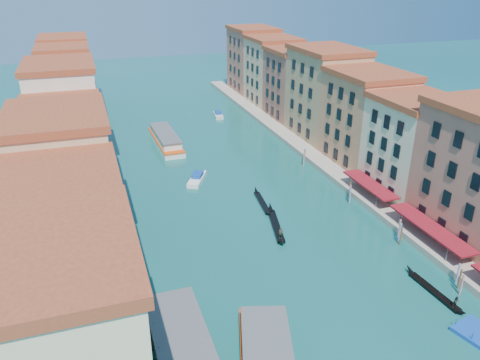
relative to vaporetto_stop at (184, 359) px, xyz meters
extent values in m
cube|color=beige|center=(-10.00, -4.00, 7.56)|extent=(12.00, 16.00, 18.00)
cube|color=brown|center=(-10.00, -4.00, 17.06)|extent=(12.80, 16.40, 1.00)
cube|color=#D7BF82|center=(-10.00, 11.50, 7.06)|extent=(12.00, 15.00, 17.00)
cube|color=brown|center=(-10.00, 11.50, 16.06)|extent=(12.80, 15.40, 1.00)
cube|color=tan|center=(-10.00, 27.50, 8.06)|extent=(12.00, 17.00, 19.00)
cube|color=brown|center=(-10.00, 27.50, 18.06)|extent=(12.80, 17.40, 1.00)
cube|color=tan|center=(-10.00, 43.00, 6.81)|extent=(12.00, 14.00, 16.50)
cube|color=brown|center=(-10.00, 43.00, 15.56)|extent=(12.80, 14.40, 1.00)
cube|color=beige|center=(-10.00, 59.00, 8.56)|extent=(12.00, 18.00, 20.00)
cube|color=brown|center=(-10.00, 59.00, 19.06)|extent=(12.80, 18.40, 1.00)
cube|color=tan|center=(-10.00, 76.00, 7.31)|extent=(12.00, 16.00, 17.50)
cube|color=brown|center=(-10.00, 76.00, 16.56)|extent=(12.80, 16.40, 1.00)
cube|color=tan|center=(-10.00, 91.50, 7.81)|extent=(12.00, 15.00, 18.50)
cube|color=brown|center=(-10.00, 91.50, 17.56)|extent=(12.80, 15.40, 1.00)
cube|color=beige|center=(-10.00, 107.50, 8.06)|extent=(12.00, 17.00, 19.00)
cube|color=brown|center=(-10.00, 107.50, 18.06)|extent=(12.80, 17.40, 1.00)
cube|color=beige|center=(46.00, 27.00, 6.81)|extent=(12.00, 14.00, 16.50)
cube|color=brown|center=(46.00, 27.00, 15.56)|extent=(12.80, 14.40, 1.00)
cube|color=#C57850|center=(46.00, 42.00, 7.56)|extent=(12.00, 16.00, 18.00)
cube|color=brown|center=(46.00, 42.00, 17.06)|extent=(12.80, 16.40, 1.00)
cube|color=tan|center=(46.00, 59.00, 8.56)|extent=(12.00, 18.00, 20.00)
cube|color=brown|center=(46.00, 59.00, 19.06)|extent=(12.80, 18.40, 1.00)
cube|color=#9E5845|center=(46.00, 75.50, 7.31)|extent=(12.00, 15.00, 17.50)
cube|color=brown|center=(46.00, 75.50, 16.56)|extent=(12.80, 15.40, 1.00)
cube|color=#DBA77C|center=(46.00, 91.00, 7.81)|extent=(12.00, 16.00, 18.50)
cube|color=brown|center=(46.00, 91.00, 17.56)|extent=(12.80, 16.40, 1.00)
cube|color=#B1624B|center=(46.00, 107.50, 8.31)|extent=(12.00, 17.00, 19.50)
cube|color=brown|center=(46.00, 107.50, 18.56)|extent=(12.80, 17.40, 1.00)
cube|color=#AFA48D|center=(38.00, 53.00, -0.94)|extent=(4.00, 140.00, 1.00)
cube|color=maroon|center=(38.20, 11.50, 1.56)|extent=(3.20, 15.30, 0.25)
cylinder|color=#565659|center=(36.80, 6.40, 0.06)|extent=(0.12, 0.12, 3.00)
cylinder|color=#565659|center=(36.80, 16.60, 0.06)|extent=(0.12, 0.12, 3.00)
cube|color=maroon|center=(38.20, 27.00, 1.56)|extent=(3.20, 12.60, 0.25)
cylinder|color=#565659|center=(36.80, 22.80, 0.06)|extent=(0.12, 0.12, 3.00)
cylinder|color=#565659|center=(36.80, 31.20, 0.06)|extent=(0.12, 0.12, 3.00)
cube|color=#565659|center=(0.00, 0.00, 2.06)|extent=(5.40, 16.40, 0.30)
cylinder|color=#4F2D1B|center=(34.50, 1.00, -0.14)|extent=(0.24, 0.24, 3.20)
cylinder|color=#4F2D1B|center=(35.10, 2.00, -0.14)|extent=(0.24, 0.24, 3.20)
cylinder|color=#4F2D1B|center=(35.70, 3.00, -0.14)|extent=(0.24, 0.24, 3.20)
cylinder|color=#4F2D1B|center=(34.50, 13.00, -0.14)|extent=(0.24, 0.24, 3.20)
cylinder|color=#4F2D1B|center=(35.10, 14.00, -0.14)|extent=(0.24, 0.24, 3.20)
cylinder|color=#4F2D1B|center=(35.70, 15.00, -0.14)|extent=(0.24, 0.24, 3.20)
cylinder|color=#4F2D1B|center=(34.50, 27.00, -0.14)|extent=(0.24, 0.24, 3.20)
cylinder|color=#4F2D1B|center=(35.10, 28.00, -0.14)|extent=(0.24, 0.24, 3.20)
cylinder|color=#4F2D1B|center=(35.70, 29.00, -0.14)|extent=(0.24, 0.24, 3.20)
cylinder|color=#4F2D1B|center=(34.50, 45.00, -0.14)|extent=(0.24, 0.24, 3.20)
cylinder|color=#4F2D1B|center=(35.10, 46.00, -0.14)|extent=(0.24, 0.24, 3.20)
cylinder|color=#4F2D1B|center=(35.70, 47.00, -0.14)|extent=(0.24, 0.24, 3.20)
cylinder|color=#4F2D1B|center=(-2.50, 4.00, -0.14)|extent=(0.24, 0.24, 3.20)
cube|color=white|center=(10.12, 66.42, -0.84)|extent=(5.04, 20.00, 1.19)
cube|color=white|center=(10.12, 66.42, 0.45)|extent=(4.43, 16.01, 1.59)
cube|color=#565659|center=(10.12, 66.42, 1.39)|extent=(4.74, 16.51, 0.25)
cube|color=#D6470C|center=(10.12, 66.42, -0.30)|extent=(5.09, 20.00, 0.25)
cube|color=black|center=(19.44, 23.39, -1.20)|extent=(3.34, 9.74, 0.49)
cone|color=black|center=(20.65, 28.65, -0.79)|extent=(1.43, 2.33, 1.81)
cone|color=black|center=(18.23, 18.12, -0.90)|extent=(1.35, 1.97, 1.60)
imported|color=#303323|center=(18.52, 19.39, -0.08)|extent=(0.76, 0.59, 1.86)
cube|color=black|center=(31.68, 2.22, -1.24)|extent=(1.43, 8.07, 0.40)
cone|color=black|center=(31.43, 6.68, -0.91)|extent=(0.90, 1.83, 1.50)
cone|color=black|center=(31.93, -2.23, -0.99)|extent=(0.88, 1.52, 1.32)
imported|color=#292723|center=(31.87, -1.16, -0.31)|extent=(0.78, 0.62, 1.54)
cube|color=black|center=(20.29, 31.47, -1.24)|extent=(1.86, 8.09, 0.40)
cone|color=black|center=(20.78, 35.91, -0.90)|extent=(1.00, 1.87, 1.50)
cone|color=black|center=(19.80, 27.04, -0.99)|extent=(0.96, 1.56, 1.32)
cube|color=white|center=(12.01, 44.24, -1.04)|extent=(5.14, 7.16, 0.79)
cube|color=#123F94|center=(12.24, 44.68, -0.35)|extent=(2.96, 3.46, 0.69)
cube|color=silver|center=(27.72, 84.18, -1.07)|extent=(2.98, 6.76, 0.75)
cube|color=#123F94|center=(27.78, 84.64, -0.41)|extent=(2.07, 3.01, 0.65)
camera|label=1|loc=(-5.81, -34.59, 34.78)|focal=35.00mm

